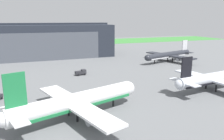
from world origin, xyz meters
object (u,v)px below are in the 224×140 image
airliner_far_left (169,55)px  baggage_tug (81,72)px  airliner_near_left (214,78)px  airliner_near_right (78,102)px  maintenance_hangar (38,41)px

airliner_far_left → baggage_tug: bearing=-166.3°
airliner_near_left → airliner_far_left: size_ratio=0.97×
airliner_far_left → baggage_tug: size_ratio=7.35×
airliner_near_left → airliner_near_right: size_ratio=1.00×
airliner_far_left → airliner_near_right: (-65.52, -55.66, 0.23)m
maintenance_hangar → airliner_far_left: maintenance_hangar is taller
airliner_far_left → airliner_near_right: size_ratio=1.03×
airliner_near_left → baggage_tug: airliner_near_left is taller
airliner_far_left → airliner_near_right: 85.97m
airliner_far_left → baggage_tug: 57.02m
airliner_near_left → airliner_near_right: 49.47m
airliner_near_right → baggage_tug: 43.43m
maintenance_hangar → airliner_near_right: (4.97, -101.42, -6.42)m
maintenance_hangar → baggage_tug: maintenance_hangar is taller
maintenance_hangar → airliner_far_left: (70.49, -45.76, -6.65)m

